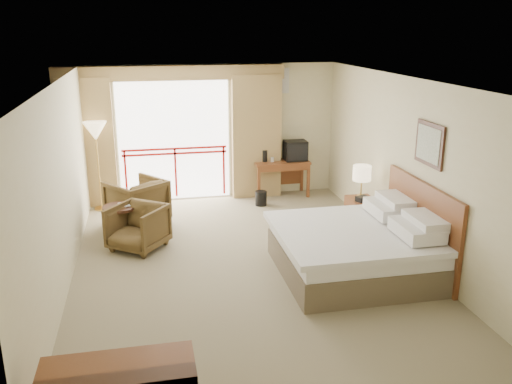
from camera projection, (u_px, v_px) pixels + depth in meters
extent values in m
plane|color=#80765A|center=(246.00, 264.00, 8.09)|extent=(7.00, 7.00, 0.00)
plane|color=white|center=(245.00, 81.00, 7.30)|extent=(7.00, 7.00, 0.00)
plane|color=beige|center=(214.00, 132.00, 10.97)|extent=(5.00, 0.00, 5.00)
plane|color=beige|center=(325.00, 290.00, 4.42)|extent=(5.00, 0.00, 5.00)
plane|color=beige|center=(61.00, 188.00, 7.21)|extent=(0.00, 7.00, 7.00)
plane|color=beige|center=(408.00, 168.00, 8.18)|extent=(0.00, 7.00, 7.00)
plane|color=white|center=(174.00, 141.00, 10.84)|extent=(2.40, 0.00, 2.40)
cube|color=#A1110D|center=(175.00, 154.00, 10.89)|extent=(2.09, 0.03, 0.04)
cube|color=#A1110D|center=(175.00, 149.00, 10.86)|extent=(2.09, 0.03, 0.04)
cube|color=#A1110D|center=(126.00, 175.00, 10.82)|extent=(0.04, 0.03, 1.00)
cube|color=#A1110D|center=(176.00, 173.00, 11.01)|extent=(0.04, 0.03, 1.00)
cube|color=#A1110D|center=(224.00, 170.00, 11.20)|extent=(0.04, 0.03, 1.00)
cube|color=olive|center=(88.00, 144.00, 10.38)|extent=(1.00, 0.26, 2.50)
cube|color=olive|center=(256.00, 137.00, 11.02)|extent=(1.00, 0.26, 2.50)
cube|color=olive|center=(171.00, 73.00, 10.35)|extent=(4.40, 0.22, 0.28)
cube|color=silver|center=(277.00, 81.00, 10.90)|extent=(0.50, 0.04, 0.50)
cube|color=brown|center=(353.00, 260.00, 7.75)|extent=(2.05, 2.00, 0.40)
cube|color=white|center=(354.00, 241.00, 7.67)|extent=(2.01, 1.96, 0.22)
cube|color=white|center=(351.00, 232.00, 7.62)|extent=(2.09, 2.06, 0.08)
cube|color=white|center=(417.00, 230.00, 7.30)|extent=(0.50, 0.75, 0.18)
cube|color=white|center=(388.00, 209.00, 8.14)|extent=(0.50, 0.75, 0.18)
cube|color=white|center=(426.00, 221.00, 7.29)|extent=(0.40, 0.70, 0.14)
cube|color=white|center=(397.00, 201.00, 8.13)|extent=(0.40, 0.70, 0.14)
cube|color=#602D16|center=(421.00, 226.00, 7.82)|extent=(0.06, 2.10, 1.30)
cube|color=black|center=(430.00, 144.00, 7.47)|extent=(0.03, 0.72, 0.60)
cube|color=silver|center=(428.00, 144.00, 7.46)|extent=(0.01, 0.60, 0.48)
cube|color=#602D16|center=(361.00, 215.00, 9.26)|extent=(0.43, 0.51, 0.61)
cylinder|color=tan|center=(361.00, 196.00, 9.21)|extent=(0.13, 0.13, 0.04)
cylinder|color=tan|center=(361.00, 186.00, 9.16)|extent=(0.03, 0.03, 0.33)
cylinder|color=#FFE5B2|center=(362.00, 173.00, 9.09)|extent=(0.31, 0.31, 0.25)
cube|color=black|center=(362.00, 199.00, 9.01)|extent=(0.24, 0.21, 0.09)
cube|color=#602D16|center=(281.00, 162.00, 11.18)|extent=(1.14, 0.55, 0.05)
cube|color=#602D16|center=(259.00, 184.00, 10.97)|extent=(0.06, 0.06, 0.70)
cube|color=#602D16|center=(308.00, 181.00, 11.17)|extent=(0.06, 0.06, 0.70)
cube|color=#602D16|center=(254.00, 177.00, 11.41)|extent=(0.06, 0.06, 0.70)
cube|color=#602D16|center=(302.00, 175.00, 11.61)|extent=(0.06, 0.06, 0.70)
cube|color=#602D16|center=(278.00, 173.00, 11.49)|extent=(1.04, 0.03, 0.52)
cube|color=#602D16|center=(284.00, 168.00, 10.97)|extent=(1.04, 0.03, 0.11)
cube|color=black|center=(295.00, 151.00, 11.17)|extent=(0.45, 0.35, 0.41)
cube|color=black|center=(298.00, 152.00, 11.01)|extent=(0.41, 0.02, 0.33)
cylinder|color=black|center=(265.00, 156.00, 11.07)|extent=(0.14, 0.14, 0.25)
cylinder|color=white|center=(272.00, 160.00, 11.07)|extent=(0.08, 0.08, 0.10)
cylinder|color=black|center=(261.00, 198.00, 10.72)|extent=(0.27, 0.27, 0.29)
imported|color=#453218|center=(138.00, 223.00, 9.79)|extent=(1.24, 1.24, 0.82)
imported|color=#453218|center=(139.00, 248.00, 8.67)|extent=(1.09, 1.09, 0.72)
cylinder|color=black|center=(119.00, 207.00, 8.82)|extent=(0.55, 0.55, 0.04)
cylinder|color=black|center=(121.00, 224.00, 8.90)|extent=(0.07, 0.07, 0.55)
cylinder|color=black|center=(122.00, 239.00, 8.98)|extent=(0.39, 0.39, 0.03)
imported|color=white|center=(119.00, 206.00, 8.81)|extent=(0.24, 0.29, 0.02)
cylinder|color=tan|center=(102.00, 208.00, 10.52)|extent=(0.28, 0.28, 0.03)
cylinder|color=tan|center=(99.00, 172.00, 10.31)|extent=(0.03, 0.03, 1.49)
cone|color=#FFE5B2|center=(95.00, 131.00, 10.07)|extent=(0.44, 0.44, 0.35)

